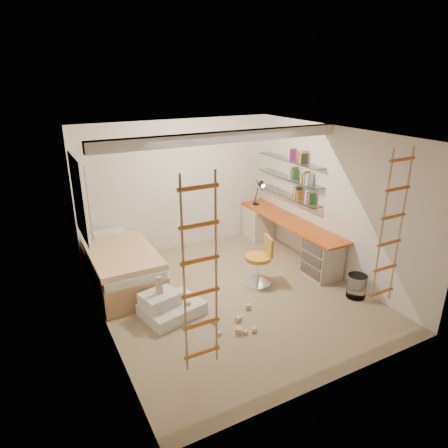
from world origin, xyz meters
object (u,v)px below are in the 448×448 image
bed (122,266)px  swivel_chair (259,267)px  play_platform (169,306)px  desk (288,236)px

bed → swivel_chair: bearing=-28.0°
swivel_chair → play_platform: size_ratio=0.87×
play_platform → bed: bearing=106.2°
desk → swivel_chair: swivel_chair is taller
play_platform → desk: bearing=17.6°
swivel_chair → desk: bearing=32.9°
desk → swivel_chair: 1.35m
desk → play_platform: 2.98m
desk → swivel_chair: size_ratio=3.26×
desk → play_platform: desk is taller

